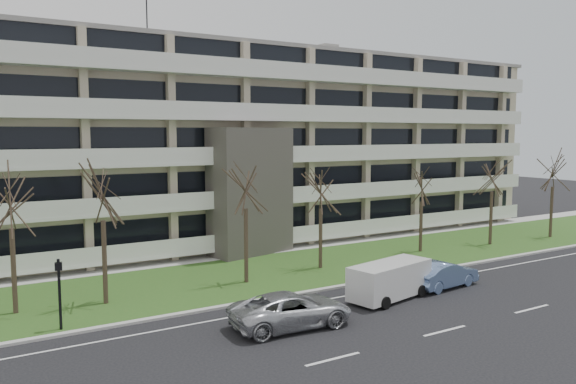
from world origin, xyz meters
TOP-DOWN VIEW (x-y plane):
  - ground at (0.00, 0.00)m, footprint 160.00×160.00m
  - grass_verge at (0.00, 13.00)m, footprint 90.00×10.00m
  - curb at (0.00, 8.00)m, footprint 90.00×0.35m
  - sidewalk at (0.00, 18.50)m, footprint 90.00×2.00m
  - lane_edge_line at (0.00, 6.50)m, footprint 90.00×0.12m
  - apartment_building at (-0.01, 25.32)m, footprint 60.50×15.10m
  - silver_pickup at (-5.47, 3.94)m, footprint 5.76×2.99m
  - blue_sedan at (5.19, 5.04)m, footprint 4.66×2.05m
  - white_van at (1.18, 4.91)m, footprint 5.19×2.78m
  - pedestrian_signal at (-14.38, 8.71)m, footprint 0.34×0.29m
  - tree_1 at (-15.86, 12.23)m, footprint 3.70×3.70m
  - tree_2 at (-11.79, 11.59)m, footprint 3.82×3.82m
  - tree_3 at (-3.86, 11.57)m, footprint 3.87×3.87m
  - tree_4 at (1.76, 12.23)m, footprint 3.44×3.44m
  - tree_5 at (10.87, 12.67)m, footprint 3.30×3.30m
  - tree_6 at (17.37, 11.80)m, footprint 3.70×3.70m
  - tree_7 at (24.18, 11.29)m, footprint 3.79×3.79m

SIDE VIEW (x-z plane):
  - ground at x=0.00m, z-range 0.00..0.00m
  - lane_edge_line at x=0.00m, z-range 0.00..0.01m
  - grass_verge at x=0.00m, z-range 0.00..0.06m
  - sidewalk at x=0.00m, z-range 0.00..0.08m
  - curb at x=0.00m, z-range 0.00..0.12m
  - blue_sedan at x=5.19m, z-range 0.00..1.49m
  - silver_pickup at x=-5.47m, z-range 0.00..1.55m
  - white_van at x=1.18m, z-range 0.19..2.10m
  - pedestrian_signal at x=-14.38m, z-range 0.44..3.63m
  - tree_5 at x=10.87m, z-range 1.82..8.42m
  - tree_4 at x=1.76m, z-range 1.91..8.78m
  - tree_1 at x=-15.86m, z-range 2.05..9.46m
  - tree_6 at x=17.37m, z-range 2.05..9.46m
  - tree_7 at x=24.18m, z-range 2.10..9.68m
  - tree_2 at x=-11.79m, z-range 2.12..9.77m
  - tree_3 at x=-3.86m, z-range 2.15..9.88m
  - apartment_building at x=-0.01m, z-range -1.76..16.99m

